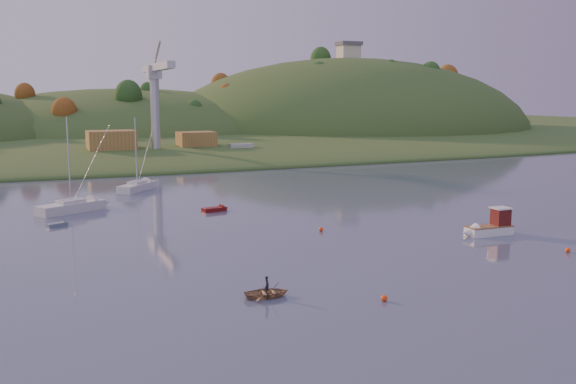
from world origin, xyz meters
name	(u,v)px	position (x,y,z in m)	size (l,w,h in m)	color
ground	(489,321)	(0.00, 0.00, 0.00)	(500.00, 500.00, 0.00)	#343A55
far_shore	(94,135)	(0.00, 230.00, 0.00)	(620.00, 220.00, 1.50)	#2B461C
shore_slope	(119,147)	(0.00, 165.00, 0.00)	(640.00, 150.00, 7.00)	#2B461C
hill_center	(128,137)	(10.00, 210.00, 0.00)	(140.00, 120.00, 36.00)	#2B461C
hill_right	(348,134)	(95.00, 195.00, 0.00)	(150.00, 130.00, 60.00)	#2B461C
hilltop_house	(349,50)	(95.00, 195.00, 33.40)	(9.00, 7.00, 6.45)	beige
hillside_trees	(110,142)	(0.00, 185.00, 0.00)	(280.00, 50.00, 32.00)	#184317
wharf	(167,154)	(5.00, 122.00, 1.20)	(42.00, 16.00, 2.40)	slate
shed_west	(111,141)	(-8.00, 123.00, 4.80)	(11.00, 8.00, 4.80)	olive
shed_east	(196,140)	(13.00, 124.00, 4.40)	(9.00, 7.00, 4.00)	olive
dock_crane	(156,88)	(2.00, 118.39, 17.17)	(3.20, 28.00, 20.30)	#B7B7BC
fishing_boat	(486,227)	(18.46, 22.07, 0.89)	(6.40, 2.19, 4.04)	white
sailboat_near	(137,186)	(-11.28, 71.77, 0.76)	(7.56, 8.19, 11.92)	silver
sailboat_far	(71,206)	(-22.98, 55.48, 0.81)	(9.40, 6.72, 12.73)	silver
canoe	(267,293)	(-12.23, 11.02, 0.36)	(2.49, 3.49, 0.72)	#A28059
paddler	(267,288)	(-12.23, 11.02, 0.72)	(0.53, 0.35, 1.44)	black
red_tender	(219,209)	(-4.49, 48.61, 0.27)	(4.00, 2.08, 1.30)	#610D0E
grey_dinghy	(61,224)	(-24.92, 46.48, 0.21)	(2.90, 1.95, 1.02)	slate
work_vessel	(241,153)	(22.59, 117.50, 1.28)	(14.06, 5.37, 3.58)	slate
buoy_0	(568,250)	(20.56, 12.44, 0.25)	(0.50, 0.50, 0.50)	#FE3F0D
buoy_1	(321,229)	(2.36, 31.17, 0.25)	(0.50, 0.50, 0.50)	#FE3F0D
buoy_3	(86,207)	(-20.97, 57.00, 0.25)	(0.50, 0.50, 0.50)	#FE3F0D
buoy_4	(384,298)	(-4.41, 6.55, 0.25)	(0.50, 0.50, 0.50)	#FE3F0D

